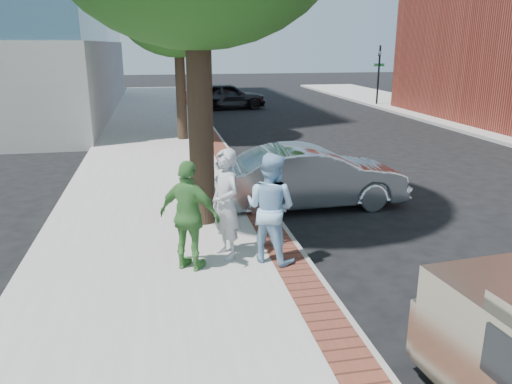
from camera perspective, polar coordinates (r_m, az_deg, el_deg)
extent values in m
plane|color=black|center=(9.40, -1.17, -7.82)|extent=(120.00, 120.00, 0.00)
cube|color=#9E9991|center=(16.87, -10.99, 3.23)|extent=(5.00, 60.00, 0.15)
cube|color=brown|center=(16.99, -3.56, 3.87)|extent=(0.60, 60.00, 0.01)
cube|color=gray|center=(17.06, -2.39, 3.67)|extent=(0.10, 60.00, 0.15)
cylinder|color=black|center=(30.59, -6.87, 12.75)|extent=(0.12, 0.12, 3.80)
imported|color=black|center=(30.54, -6.94, 14.81)|extent=(0.18, 0.15, 0.90)
cube|color=#1E7238|center=(30.55, -6.91, 14.06)|extent=(0.70, 0.03, 0.18)
cylinder|color=black|center=(33.55, 13.81, 12.73)|extent=(0.12, 0.12, 3.80)
imported|color=black|center=(33.50, 13.95, 14.60)|extent=(0.18, 0.15, 0.90)
cube|color=#1E7238|center=(33.51, 13.90, 13.92)|extent=(0.70, 0.03, 0.18)
cylinder|color=black|center=(10.48, -6.35, 8.07)|extent=(0.52, 0.52, 4.40)
cylinder|color=black|center=(20.54, -8.58, 11.35)|extent=(0.40, 0.40, 3.85)
ellipsoid|color=#274F16|center=(20.51, -9.00, 20.41)|extent=(4.80, 4.80, 3.94)
cylinder|color=gray|center=(9.46, 1.90, -2.92)|extent=(0.07, 0.07, 1.15)
cube|color=#2D3030|center=(9.17, 2.07, 0.99)|extent=(0.12, 0.14, 0.24)
cube|color=#2D3030|center=(9.34, 1.82, 1.28)|extent=(0.12, 0.14, 0.24)
sphere|color=#3F8C4C|center=(9.13, 2.08, 1.90)|extent=(0.11, 0.11, 0.11)
sphere|color=#3F8C4C|center=(9.30, 1.83, 2.17)|extent=(0.11, 0.11, 0.11)
imported|color=#AEAEB3|center=(8.89, -3.48, -1.37)|extent=(0.71, 0.85, 1.99)
imported|color=#97C5EA|center=(8.72, 1.65, -1.82)|extent=(1.21, 1.19, 1.96)
imported|color=#48893E|center=(8.46, -7.61, -2.76)|extent=(1.19, 1.00, 1.91)
imported|color=silver|center=(12.28, 6.40, 1.73)|extent=(4.64, 1.75, 1.51)
imported|color=black|center=(31.33, -3.33, 10.92)|extent=(4.87, 2.25, 1.61)
cube|color=gray|center=(6.62, 25.25, -14.41)|extent=(1.74, 0.96, 0.72)
cube|color=black|center=(6.74, 23.28, -10.68)|extent=(1.44, 0.15, 0.36)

